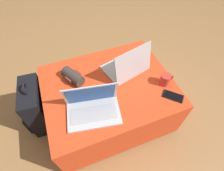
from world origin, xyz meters
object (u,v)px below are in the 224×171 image
(backpack, at_px, (36,107))
(coffee_mug, at_px, (165,79))
(cell_phone, at_px, (173,96))
(wrist_brace, at_px, (73,76))
(laptop_far, at_px, (127,66))
(laptop_near, at_px, (93,107))

(backpack, distance_m, coffee_mug, 1.11)
(cell_phone, bearing_deg, wrist_brace, -77.81)
(coffee_mug, bearing_deg, backpack, 163.48)
(cell_phone, relative_size, backpack, 0.29)
(backpack, bearing_deg, laptop_far, 89.07)
(backpack, relative_size, coffee_mug, 4.79)
(cell_phone, xyz_separation_m, backpack, (-1.02, 0.44, -0.24))
(wrist_brace, relative_size, coffee_mug, 1.78)
(backpack, height_order, coffee_mug, coffee_mug)
(laptop_far, distance_m, wrist_brace, 0.44)
(cell_phone, relative_size, coffee_mug, 1.38)
(coffee_mug, bearing_deg, wrist_brace, 156.29)
(laptop_near, relative_size, cell_phone, 2.51)
(laptop_near, height_order, backpack, laptop_near)
(laptop_far, height_order, backpack, laptop_far)
(wrist_brace, bearing_deg, cell_phone, -32.97)
(laptop_far, bearing_deg, cell_phone, 106.60)
(wrist_brace, distance_m, coffee_mug, 0.72)
(cell_phone, bearing_deg, backpack, -68.09)
(backpack, distance_m, wrist_brace, 0.46)
(laptop_far, distance_m, backpack, 0.86)
(backpack, xyz_separation_m, wrist_brace, (0.37, -0.02, 0.28))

